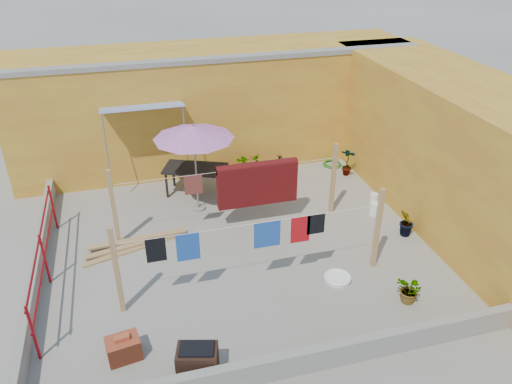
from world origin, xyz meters
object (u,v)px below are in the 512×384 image
Objects in this scene: brazier at (198,361)px; white_basin at (338,278)px; brick_stack at (124,348)px; water_jug_b at (374,198)px; water_jug_a at (374,208)px; plant_back_a at (247,166)px; patio_umbrella at (194,133)px; outdoor_table at (195,170)px; green_hose at (332,164)px.

white_basin is (3.04, 1.56, -0.23)m from brazier.
water_jug_b is at bearing 29.06° from brick_stack.
brazier is 1.95× the size of water_jug_a.
plant_back_a is (-2.71, 2.18, 0.24)m from water_jug_b.
patio_umbrella reaches higher than outdoor_table.
green_hose is at bearing 43.37° from brick_stack.
brick_stack is 1.06× the size of green_hose.
outdoor_table is 4.78m from white_basin.
outdoor_table is at bearing -171.66° from green_hose.
outdoor_table is 5.56m from brick_stack.
brick_stack reaches higher than green_hose.
patio_umbrella is 4.14× the size of white_basin.
patio_umbrella is at bearing -96.63° from outdoor_table.
green_hose is at bearing 8.34° from outdoor_table.
outdoor_table is at bearing 68.40° from brick_stack.
brazier is 3.42m from white_basin.
water_jug_b is 0.41× the size of plant_back_a.
white_basin is at bearing 27.19° from brazier.
patio_umbrella reaches higher than plant_back_a.
brick_stack is 8.36m from green_hose.
outdoor_table reaches higher than water_jug_b.
plant_back_a is (1.47, 0.48, -0.29)m from outdoor_table.
water_jug_a is (3.94, -2.18, -0.50)m from outdoor_table.
outdoor_table is 3.18× the size of green_hose.
green_hose is at bearing 18.83° from patio_umbrella.
brick_stack is at bearing -114.16° from patio_umbrella.
brazier is (1.10, -0.66, 0.08)m from brick_stack.
patio_umbrella is 4.75m from water_jug_b.
outdoor_table is 5.73× the size of water_jug_b.
outdoor_table is 2.44× the size of brazier.
water_jug_b is at bearing -38.76° from plant_back_a.
brick_stack is 1.28m from brazier.
patio_umbrella reaches higher than brick_stack.
water_jug_a is 0.50× the size of plant_back_a.
brazier is 0.97× the size of plant_back_a.
outdoor_table is at bearing 157.93° from water_jug_b.
water_jug_b is at bearing 63.38° from water_jug_a.
patio_umbrella is at bearing 168.41° from water_jug_b.
green_hose is at bearing 68.14° from white_basin.
green_hose is (0.10, 2.77, -0.13)m from water_jug_a.
green_hose is 2.59m from plant_back_a.
outdoor_table is at bearing 116.28° from white_basin.
water_jug_a is at bearing -18.67° from patio_umbrella.
white_basin is (2.19, -3.43, -1.96)m from patio_umbrella.
brazier is at bearing -110.94° from plant_back_a.
green_hose is at bearing 87.87° from water_jug_a.
patio_umbrella is 1.28× the size of outdoor_table.
water_jug_a is (4.87, 3.63, -0.11)m from brazier.
water_jug_b reaches higher than green_hose.
brazier is 1.30× the size of green_hose.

